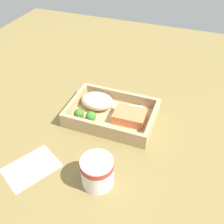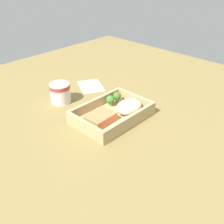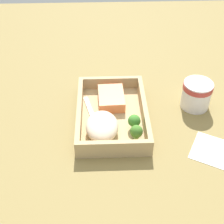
# 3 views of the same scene
# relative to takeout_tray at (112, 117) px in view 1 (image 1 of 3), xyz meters

# --- Properties ---
(ground_plane) EXTENTS (1.60, 1.60, 0.02)m
(ground_plane) POSITION_rel_takeout_tray_xyz_m (0.00, 0.00, -0.02)
(ground_plane) COLOR olive
(takeout_tray) EXTENTS (0.27, 0.18, 0.01)m
(takeout_tray) POSITION_rel_takeout_tray_xyz_m (0.00, 0.00, 0.00)
(takeout_tray) COLOR tan
(takeout_tray) RESTS_ON ground_plane
(tray_rim) EXTENTS (0.27, 0.18, 0.04)m
(tray_rim) POSITION_rel_takeout_tray_xyz_m (0.00, 0.00, 0.02)
(tray_rim) COLOR tan
(tray_rim) RESTS_ON takeout_tray
(salmon_fillet) EXTENTS (0.10, 0.07, 0.03)m
(salmon_fillet) POSITION_rel_takeout_tray_xyz_m (-0.06, 0.00, 0.02)
(salmon_fillet) COLOR #E77948
(salmon_fillet) RESTS_ON takeout_tray
(mashed_potatoes) EXTENTS (0.11, 0.08, 0.04)m
(mashed_potatoes) POSITION_rel_takeout_tray_xyz_m (0.06, -0.03, 0.03)
(mashed_potatoes) COLOR beige
(mashed_potatoes) RESTS_ON takeout_tray
(broccoli_floret_1) EXTENTS (0.03, 0.03, 0.04)m
(broccoli_floret_1) POSITION_rel_takeout_tray_xyz_m (0.09, 0.06, 0.03)
(broccoli_floret_1) COLOR #739C59
(broccoli_floret_1) RESTS_ON takeout_tray
(broccoli_floret_2) EXTENTS (0.03, 0.03, 0.04)m
(broccoli_floret_2) POSITION_rel_takeout_tray_xyz_m (0.05, 0.05, 0.03)
(broccoli_floret_2) COLOR #7FA25C
(broccoli_floret_2) RESTS_ON takeout_tray
(fork) EXTENTS (0.16, 0.06, 0.00)m
(fork) POSITION_rel_takeout_tray_xyz_m (0.01, -0.05, 0.01)
(fork) COLOR silver
(fork) RESTS_ON takeout_tray
(paper_cup) EXTENTS (0.08, 0.08, 0.08)m
(paper_cup) POSITION_rel_takeout_tray_xyz_m (-0.05, 0.23, 0.04)
(paper_cup) COLOR white
(paper_cup) RESTS_ON ground_plane
(receipt_slip) EXTENTS (0.15, 0.16, 0.00)m
(receipt_slip) POSITION_rel_takeout_tray_xyz_m (0.13, 0.25, -0.00)
(receipt_slip) COLOR white
(receipt_slip) RESTS_ON ground_plane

